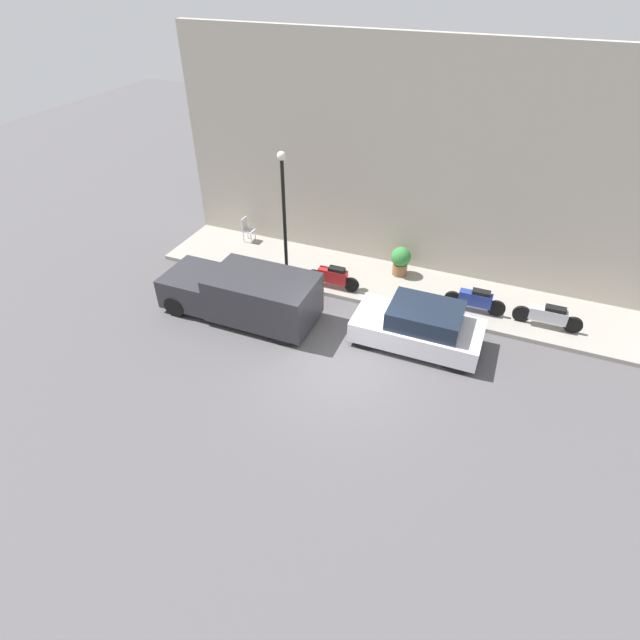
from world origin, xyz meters
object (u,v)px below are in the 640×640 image
at_px(potted_plant, 401,260).
at_px(motorcycle_blue, 475,300).
at_px(streetlamp, 284,205).
at_px(cafe_chair, 247,228).
at_px(scooter_silver, 549,316).
at_px(motorcycle_red, 333,277).
at_px(delivery_van, 242,293).
at_px(parked_car, 419,327).

bearing_deg(potted_plant, motorcycle_blue, -114.51).
distance_m(streetlamp, cafe_chair, 3.98).
xyz_separation_m(scooter_silver, potted_plant, (1.32, 5.10, 0.17)).
relative_size(motorcycle_blue, motorcycle_red, 1.02).
xyz_separation_m(delivery_van, motorcycle_blue, (2.90, -6.99, -0.26)).
height_order(delivery_van, streetlamp, streetlamp).
relative_size(motorcycle_red, cafe_chair, 1.96).
xyz_separation_m(scooter_silver, motorcycle_red, (-0.43, 7.03, 0.01)).
bearing_deg(parked_car, potted_plant, 23.24).
xyz_separation_m(delivery_van, streetlamp, (2.45, -0.42, 2.10)).
bearing_deg(cafe_chair, parked_car, -115.11).
relative_size(delivery_van, streetlamp, 1.12).
bearing_deg(potted_plant, scooter_silver, -104.47).
height_order(parked_car, motorcycle_blue, parked_car).
bearing_deg(parked_car, delivery_van, 96.80).
distance_m(scooter_silver, streetlamp, 9.13).
xyz_separation_m(delivery_van, motorcycle_red, (2.45, -2.20, -0.26)).
height_order(delivery_van, motorcycle_blue, delivery_van).
bearing_deg(cafe_chair, streetlamp, -125.80).
xyz_separation_m(streetlamp, potted_plant, (1.75, -3.71, -2.20)).
bearing_deg(motorcycle_blue, streetlamp, 93.91).
bearing_deg(motorcycle_blue, delivery_van, 112.50).
relative_size(scooter_silver, streetlamp, 0.46).
bearing_deg(potted_plant, motorcycle_red, 132.13).
height_order(motorcycle_blue, motorcycle_red, motorcycle_red).
bearing_deg(motorcycle_blue, motorcycle_red, 95.26).
height_order(motorcycle_red, streetlamp, streetlamp).
distance_m(parked_car, motorcycle_blue, 2.60).
xyz_separation_m(parked_car, motorcycle_blue, (2.22, -1.35, -0.09)).
bearing_deg(motorcycle_blue, parked_car, 148.81).
height_order(scooter_silver, cafe_chair, cafe_chair).
height_order(motorcycle_blue, potted_plant, potted_plant).
bearing_deg(delivery_van, parked_car, -83.20).
distance_m(delivery_van, scooter_silver, 9.67).
distance_m(parked_car, scooter_silver, 4.21).
relative_size(potted_plant, cafe_chair, 1.10).
distance_m(parked_car, delivery_van, 5.69).
bearing_deg(potted_plant, delivery_van, 135.48).
xyz_separation_m(parked_car, motorcycle_red, (1.78, 3.45, -0.09)).
relative_size(motorcycle_red, potted_plant, 1.78).
relative_size(delivery_van, scooter_silver, 2.46).
relative_size(scooter_silver, cafe_chair, 2.11).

